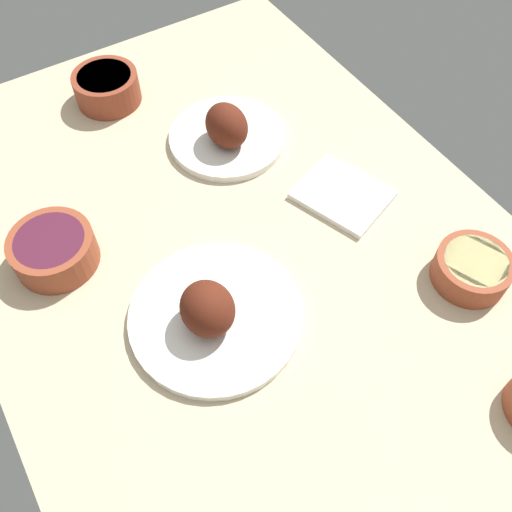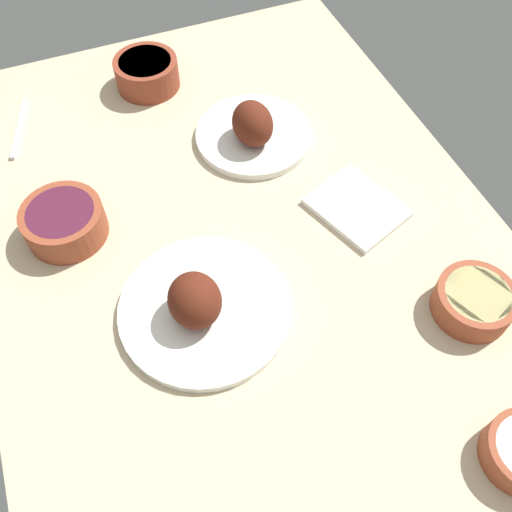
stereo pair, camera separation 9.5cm
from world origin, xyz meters
TOP-DOWN VIEW (x-y plane):
  - dining_table at (0.00, 0.00)cm, footprint 140.00×90.00cm
  - plate_far_side at (6.00, -11.73)cm, footprint 27.73×27.73cm
  - plate_near_viewer at (-27.70, 10.53)cm, footprint 23.28×23.28cm
  - bowl_potatoes at (21.41, 28.63)cm, footprint 12.59×12.59cm
  - bowl_onions at (-18.39, -28.55)cm, footprint 14.21×14.21cm
  - bowl_sauce at (-52.32, -4.22)cm, footprint 13.55×13.55cm
  - folded_napkin at (-4.05, 21.50)cm, footprint 19.38×17.71cm
  - fork_loose at (-48.65, -32.68)cm, footprint 16.84×6.06cm

SIDE VIEW (x-z plane):
  - dining_table at x=0.00cm, z-range 0.00..4.00cm
  - fork_loose at x=-48.65cm, z-range 4.00..4.80cm
  - folded_napkin at x=-4.05cm, z-range 4.00..5.20cm
  - plate_far_side at x=6.00cm, z-range 1.53..11.37cm
  - bowl_potatoes at x=21.41cm, z-range 4.24..9.34cm
  - plate_near_viewer at x=-27.70cm, z-range 1.90..11.71cm
  - bowl_onions at x=-18.39cm, z-range 4.25..10.23cm
  - bowl_sauce at x=-52.32cm, z-range 4.26..10.62cm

